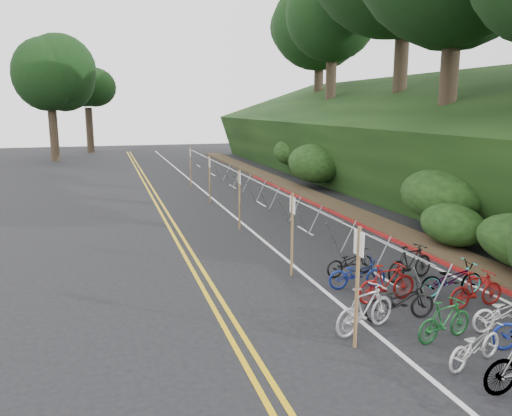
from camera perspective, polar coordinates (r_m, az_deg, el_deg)
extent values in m
plane|color=black|center=(10.67, 10.89, -16.34)|extent=(120.00, 120.00, 0.00)
cube|color=gold|center=(19.11, -9.11, -3.67)|extent=(0.12, 80.00, 0.01)
cube|color=gold|center=(19.15, -8.22, -3.61)|extent=(0.12, 80.00, 0.01)
cube|color=silver|center=(19.75, -0.01, -3.02)|extent=(0.12, 80.00, 0.01)
cube|color=silver|center=(21.31, 10.87, -2.15)|extent=(0.12, 80.00, 0.01)
cube|color=silver|center=(15.30, 14.30, -7.74)|extent=(0.10, 1.60, 0.01)
cube|color=silver|center=(20.44, 5.64, -2.58)|extent=(0.10, 1.60, 0.01)
cube|color=silver|center=(25.95, 0.59, 0.48)|extent=(0.10, 1.60, 0.01)
cube|color=silver|center=(31.64, -2.67, 2.46)|extent=(0.10, 1.60, 0.01)
cube|color=silver|center=(37.42, -4.93, 3.83)|extent=(0.10, 1.60, 0.01)
cube|color=silver|center=(43.27, -6.59, 4.82)|extent=(0.10, 1.60, 0.01)
cube|color=maroon|center=(23.26, 9.69, -0.85)|extent=(0.25, 28.00, 0.10)
cube|color=black|center=(35.33, 14.02, 7.64)|extent=(12.32, 44.00, 9.11)
cube|color=#382819|center=(32.58, 2.97, 2.85)|extent=(1.40, 44.00, 0.16)
ellipsoid|color=#284C19|center=(20.84, 20.43, 1.36)|extent=(2.60, 3.64, 2.08)
ellipsoid|color=#284C19|center=(26.36, 14.74, 4.65)|extent=(2.20, 3.08, 1.76)
ellipsoid|color=#284C19|center=(31.06, 6.70, 5.12)|extent=(3.00, 4.20, 2.40)
ellipsoid|color=#284C19|center=(36.84, 3.98, 6.41)|extent=(2.40, 3.36, 1.92)
ellipsoid|color=#284C19|center=(40.98, 3.71, 7.88)|extent=(2.80, 3.92, 2.24)
ellipsoid|color=#284C19|center=(18.81, 21.51, -1.76)|extent=(1.80, 2.52, 1.44)
ellipsoid|color=#284C19|center=(30.14, 12.13, 6.74)|extent=(3.20, 4.48, 2.56)
cylinder|color=#2D2319|center=(25.57, 21.07, 12.11)|extent=(0.83, 0.83, 6.14)
cylinder|color=#2D2319|center=(33.61, 16.13, 13.98)|extent=(0.87, 0.87, 6.96)
cylinder|color=#2D2319|center=(40.11, 8.50, 12.36)|extent=(0.81, 0.81, 5.73)
ellipsoid|color=black|center=(40.53, 8.72, 19.66)|extent=(7.64, 7.64, 7.26)
cylinder|color=#2D2319|center=(48.45, 7.15, 13.53)|extent=(0.85, 0.85, 6.55)
ellipsoid|color=black|center=(49.05, 7.34, 20.55)|extent=(9.09, 9.09, 8.64)
cylinder|color=#2D2319|center=(50.55, -22.11, 8.03)|extent=(0.78, 0.78, 5.32)
ellipsoid|color=black|center=(50.57, -22.54, 13.50)|extent=(7.27, 7.27, 6.91)
cylinder|color=#2D2319|center=(58.38, -18.47, 8.43)|extent=(0.76, 0.76, 4.91)
ellipsoid|color=black|center=(58.35, -18.74, 12.70)|extent=(6.36, 6.36, 6.05)
cylinder|color=gray|center=(14.10, 16.26, -4.61)|extent=(0.05, 3.00, 0.05)
cylinder|color=gray|center=(13.03, 18.44, -8.73)|extent=(0.58, 0.04, 1.13)
cylinder|color=gray|center=(13.35, 20.43, -8.38)|extent=(0.58, 0.04, 1.13)
cylinder|color=gray|center=(15.27, 12.40, -5.44)|extent=(0.58, 0.04, 1.13)
cylinder|color=gray|center=(15.54, 14.21, -5.22)|extent=(0.58, 0.04, 1.13)
cylinder|color=gray|center=(18.36, 7.79, -0.57)|extent=(0.05, 3.00, 0.05)
cylinder|color=gray|center=(17.14, 8.83, -3.44)|extent=(0.58, 0.04, 1.13)
cylinder|color=gray|center=(17.38, 10.50, -3.29)|extent=(0.58, 0.04, 1.13)
cylinder|color=gray|center=(19.62, 5.31, -1.45)|extent=(0.58, 0.04, 1.13)
cylinder|color=gray|center=(19.84, 6.81, -1.34)|extent=(0.58, 0.04, 1.13)
cylinder|color=gray|center=(22.91, 2.60, 1.92)|extent=(0.05, 3.00, 0.05)
cylinder|color=gray|center=(21.63, 3.12, -0.21)|extent=(0.58, 0.04, 1.13)
cylinder|color=gray|center=(21.82, 4.50, -0.12)|extent=(0.58, 0.04, 1.13)
cylinder|color=gray|center=(24.23, 0.87, 1.07)|extent=(0.58, 0.04, 1.13)
cylinder|color=gray|center=(24.40, 2.12, 1.14)|extent=(0.58, 0.04, 1.13)
cylinder|color=gray|center=(27.62, -0.85, 3.56)|extent=(0.05, 3.00, 0.05)
cylinder|color=gray|center=(26.30, -0.59, 1.90)|extent=(0.58, 0.04, 1.13)
cylinder|color=gray|center=(26.46, 0.58, 1.95)|extent=(0.58, 0.04, 1.13)
cylinder|color=gray|center=(28.97, -2.14, 2.77)|extent=(0.58, 0.04, 1.13)
cylinder|color=gray|center=(29.11, -1.07, 2.82)|extent=(0.58, 0.04, 1.13)
cylinder|color=gray|center=(32.42, -3.29, 4.72)|extent=(0.05, 3.00, 0.05)
cylinder|color=gray|center=(31.08, -3.18, 3.36)|extent=(0.58, 0.04, 1.13)
cylinder|color=gray|center=(31.21, -2.17, 3.40)|extent=(0.58, 0.04, 1.13)
cylinder|color=gray|center=(33.78, -4.30, 3.99)|extent=(0.58, 0.04, 1.13)
cylinder|color=gray|center=(33.91, -3.38, 4.03)|extent=(0.58, 0.04, 1.13)
cylinder|color=brown|center=(10.54, 11.47, -8.98)|extent=(0.08, 0.08, 2.60)
cube|color=silver|center=(10.25, 11.68, -3.99)|extent=(0.02, 0.40, 0.50)
cylinder|color=brown|center=(14.73, 4.13, -3.09)|extent=(0.08, 0.08, 2.50)
cube|color=silver|center=(14.53, 4.19, 0.35)|extent=(0.02, 0.40, 0.50)
cylinder|color=brown|center=(20.31, -1.91, 0.98)|extent=(0.08, 0.08, 2.50)
cube|color=silver|center=(20.17, -1.93, 3.49)|extent=(0.02, 0.40, 0.50)
cylinder|color=brown|center=(26.08, -5.32, 3.27)|extent=(0.08, 0.08, 2.50)
cube|color=silver|center=(25.97, -5.36, 5.23)|extent=(0.02, 0.40, 0.50)
cylinder|color=brown|center=(31.94, -7.50, 4.72)|extent=(0.08, 0.08, 2.50)
cube|color=silver|center=(31.84, -7.54, 6.32)|extent=(0.02, 0.40, 0.50)
imported|color=#9E9EA3|center=(11.56, 12.37, -11.18)|extent=(1.07, 1.88, 1.09)
imported|color=beige|center=(10.88, 23.74, -14.11)|extent=(1.02, 1.70, 0.84)
imported|color=#144C1E|center=(11.68, 20.78, -11.89)|extent=(0.71, 1.59, 0.92)
imported|color=beige|center=(12.70, 26.57, -10.55)|extent=(0.65, 1.71, 0.89)
imported|color=black|center=(12.37, 16.09, -10.16)|extent=(0.70, 1.84, 0.96)
imported|color=maroon|center=(13.74, 23.90, -8.51)|extent=(0.50, 1.61, 0.96)
imported|color=maroon|center=(13.37, 14.75, -8.26)|extent=(0.63, 1.75, 1.03)
imported|color=slate|center=(14.28, 21.44, -7.58)|extent=(0.75, 1.86, 0.96)
imported|color=navy|center=(14.17, 11.49, -7.34)|extent=(0.78, 1.70, 0.86)
imported|color=black|center=(15.15, 17.21, -5.99)|extent=(0.93, 1.84, 1.07)
imported|color=black|center=(15.19, 10.71, -6.05)|extent=(0.76, 1.68, 0.85)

